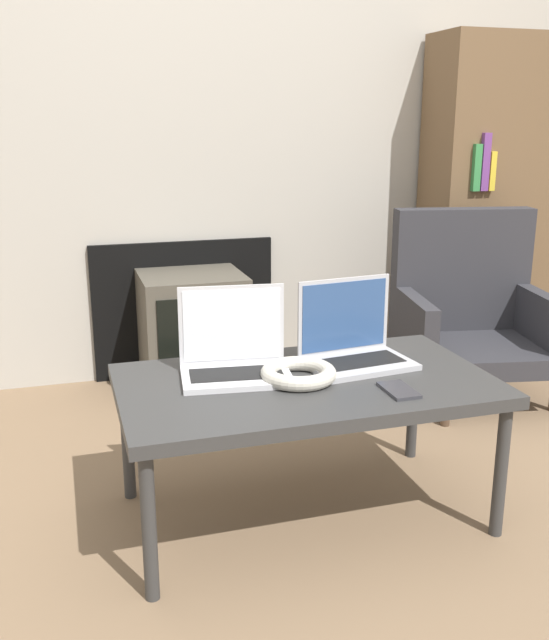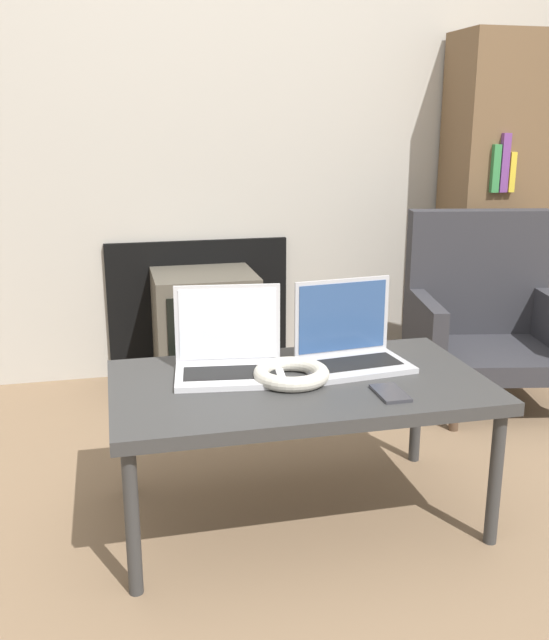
# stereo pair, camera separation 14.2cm
# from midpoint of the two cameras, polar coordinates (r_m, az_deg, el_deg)

# --- Properties ---
(ground_plane) EXTENTS (14.00, 14.00, 0.00)m
(ground_plane) POSITION_cam_midpoint_polar(r_m,az_deg,el_deg) (1.89, 4.00, -20.72)
(ground_plane) COLOR #7A6047
(wall_back) EXTENTS (7.00, 0.08, 2.60)m
(wall_back) POSITION_cam_midpoint_polar(r_m,az_deg,el_deg) (3.20, -7.26, 18.54)
(wall_back) COLOR #ADA89E
(wall_back) RESTS_ON ground_plane
(table) EXTENTS (1.04, 0.59, 0.42)m
(table) POSITION_cam_midpoint_polar(r_m,az_deg,el_deg) (2.00, 0.48, -5.76)
(table) COLOR #333333
(table) RESTS_ON ground_plane
(laptop_left) EXTENTS (0.33, 0.24, 0.25)m
(laptop_left) POSITION_cam_midpoint_polar(r_m,az_deg,el_deg) (2.02, -5.24, -2.79)
(laptop_left) COLOR silver
(laptop_left) RESTS_ON table
(laptop_right) EXTENTS (0.32, 0.24, 0.25)m
(laptop_right) POSITION_cam_midpoint_polar(r_m,az_deg,el_deg) (2.12, 4.35, -1.90)
(laptop_right) COLOR #B2B2B7
(laptop_right) RESTS_ON table
(headphones) EXTENTS (0.21, 0.21, 0.04)m
(headphones) POSITION_cam_midpoint_polar(r_m,az_deg,el_deg) (1.97, -0.14, -4.32)
(headphones) COLOR beige
(headphones) RESTS_ON table
(phone) EXTENTS (0.07, 0.13, 0.01)m
(phone) POSITION_cam_midpoint_polar(r_m,az_deg,el_deg) (1.92, 7.82, -5.61)
(phone) COLOR #333338
(phone) RESTS_ON table
(tv) EXTENTS (0.43, 0.39, 0.50)m
(tv) POSITION_cam_midpoint_polar(r_m,az_deg,el_deg) (3.06, -7.86, -0.97)
(tv) COLOR #4C473D
(tv) RESTS_ON ground_plane
(armchair) EXTENTS (0.68, 0.63, 0.77)m
(armchair) POSITION_cam_midpoint_polar(r_m,az_deg,el_deg) (3.06, 13.98, 0.91)
(armchair) COLOR #2D2D33
(armchair) RESTS_ON ground_plane
(bookshelf) EXTENTS (0.78, 0.32, 1.49)m
(bookshelf) POSITION_cam_midpoint_polar(r_m,az_deg,el_deg) (3.56, 16.93, 8.99)
(bookshelf) COLOR brown
(bookshelf) RESTS_ON ground_plane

